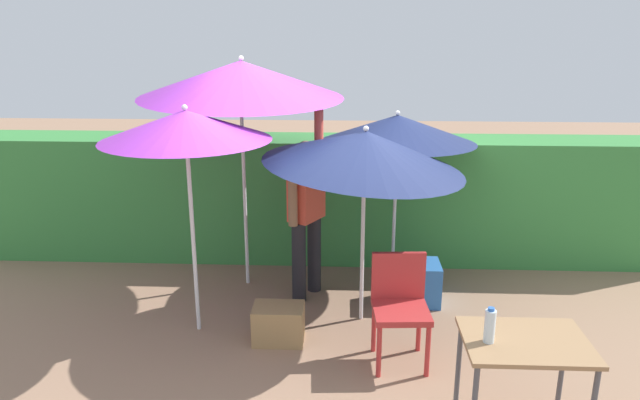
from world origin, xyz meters
TOP-DOWN VIEW (x-y plane):
  - ground_plane at (0.00, 0.00)m, footprint 24.00×24.00m
  - hedge_row at (0.00, 1.66)m, footprint 8.00×0.70m
  - umbrella_rainbow at (0.76, 1.09)m, footprint 1.63×1.63m
  - umbrella_orange at (0.40, 0.11)m, footprint 1.81×1.79m
  - umbrella_yellow at (-0.79, 0.84)m, footprint 2.02×2.03m
  - umbrella_navy at (-1.08, -0.17)m, footprint 1.42×1.42m
  - person_vendor at (-0.15, 0.58)m, footprint 0.37×0.52m
  - chair_plastic at (0.69, -0.58)m, footprint 0.47×0.47m
  - cooler_box at (0.94, 0.47)m, footprint 0.47×0.38m
  - crate_cardboard at (-0.33, -0.35)m, footprint 0.44×0.30m
  - folding_table at (1.41, -1.49)m, footprint 0.80×0.60m
  - bottle_water at (1.16, -1.52)m, footprint 0.07×0.07m

SIDE VIEW (x-z plane):
  - ground_plane at x=0.00m, z-range 0.00..0.00m
  - crate_cardboard at x=-0.33m, z-range 0.00..0.33m
  - cooler_box at x=0.94m, z-range 0.00..0.41m
  - chair_plastic at x=0.69m, z-range 0.07..0.96m
  - folding_table at x=1.41m, z-range 0.27..0.99m
  - hedge_row at x=0.00m, z-range 0.00..1.43m
  - bottle_water at x=1.16m, z-range 0.71..0.95m
  - person_vendor at x=-0.15m, z-range -0.01..1.87m
  - umbrella_orange at x=0.40m, z-range 0.68..2.57m
  - umbrella_rainbow at x=0.76m, z-range 0.72..2.55m
  - umbrella_navy at x=-1.08m, z-range 0.85..2.88m
  - umbrella_yellow at x=-0.79m, z-range 0.96..3.35m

